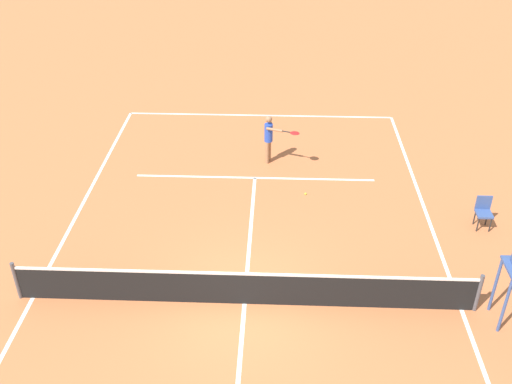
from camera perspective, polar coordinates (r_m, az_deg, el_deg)
ground_plane at (r=14.57m, az=-1.12°, el=-10.73°), size 60.00×60.00×0.00m
court_lines at (r=14.57m, az=-1.12°, el=-10.72°), size 10.54×21.91×0.01m
tennis_net at (r=14.24m, az=-1.14°, el=-9.27°), size 11.14×0.10×1.07m
player_serving at (r=19.85m, az=1.35°, el=5.50°), size 1.20×0.90×1.72m
tennis_ball at (r=18.56m, az=4.82°, el=-0.17°), size 0.07×0.07×0.07m
courtside_chair_mid at (r=18.00m, az=21.17°, el=-1.72°), size 0.44×0.46×0.95m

